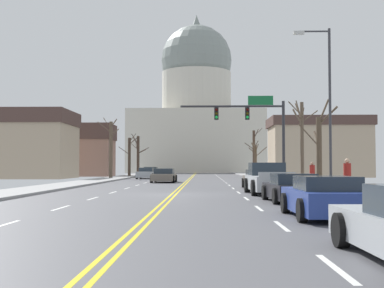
# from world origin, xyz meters

# --- Properties ---
(ground) EXTENTS (20.00, 180.00, 0.20)m
(ground) POSITION_xyz_m (0.00, -0.00, 0.02)
(ground) COLOR #515156
(signal_gantry) EXTENTS (7.91, 0.41, 6.65)m
(signal_gantry) POSITION_xyz_m (5.37, 12.02, 4.86)
(signal_gantry) COLOR #28282D
(signal_gantry) RESTS_ON ground
(street_lamp_right) EXTENTS (1.95, 0.24, 8.60)m
(street_lamp_right) POSITION_xyz_m (7.98, 0.27, 5.14)
(street_lamp_right) COLOR #333338
(street_lamp_right) RESTS_ON ground
(capitol_building) EXTENTS (28.12, 18.78, 34.34)m
(capitol_building) POSITION_xyz_m (0.00, 83.16, 13.33)
(capitol_building) COLOR beige
(capitol_building) RESTS_ON ground
(sedan_near_00) EXTENTS (1.99, 4.27, 1.23)m
(sedan_near_00) POSITION_xyz_m (5.18, 7.16, 0.58)
(sedan_near_00) COLOR #6B6056
(sedan_near_00) RESTS_ON ground
(pickup_truck_near_01) EXTENTS (2.31, 5.34, 1.66)m
(pickup_truck_near_01) POSITION_xyz_m (4.99, 0.60, 0.73)
(pickup_truck_near_01) COLOR #ADB2B7
(pickup_truck_near_01) RESTS_ON ground
(sedan_near_02) EXTENTS (2.16, 4.34, 1.17)m
(sedan_near_02) POSITION_xyz_m (5.21, -5.36, 0.55)
(sedan_near_02) COLOR black
(sedan_near_02) RESTS_ON ground
(sedan_near_03) EXTENTS (2.00, 4.25, 1.20)m
(sedan_near_03) POSITION_xyz_m (5.03, -11.67, 0.57)
(sedan_near_03) COLOR navy
(sedan_near_03) RESTS_ON ground
(sedan_oncoming_00) EXTENTS (2.18, 4.65, 1.24)m
(sedan_oncoming_00) POSITION_xyz_m (-1.98, 18.96, 0.58)
(sedan_oncoming_00) COLOR #6B6056
(sedan_oncoming_00) RESTS_ON ground
(sedan_oncoming_01) EXTENTS (2.03, 4.70, 1.25)m
(sedan_oncoming_01) POSITION_xyz_m (-5.00, 31.51, 0.58)
(sedan_oncoming_01) COLOR #9EA3A8
(sedan_oncoming_01) RESTS_ON ground
(sedan_oncoming_02) EXTENTS (2.04, 4.60, 1.30)m
(sedan_oncoming_02) POSITION_xyz_m (-5.44, 40.62, 0.61)
(sedan_oncoming_02) COLOR #1E7247
(sedan_oncoming_02) RESTS_ON ground
(flank_building_00) EXTENTS (9.16, 6.31, 7.27)m
(flank_building_00) POSITION_xyz_m (-15.71, 44.43, 3.70)
(flank_building_00) COLOR #8C6656
(flank_building_00) RESTS_ON ground
(flank_building_01) EXTENTS (8.49, 8.91, 7.88)m
(flank_building_01) POSITION_xyz_m (-18.09, 32.53, 3.99)
(flank_building_01) COLOR tan
(flank_building_01) RESTS_ON ground
(flank_building_02) EXTENTS (12.75, 7.88, 7.74)m
(flank_building_02) POSITION_xyz_m (16.52, 40.12, 3.91)
(flank_building_02) COLOR tan
(flank_building_02) RESTS_ON ground
(bare_tree_00) EXTENTS (1.92, 2.48, 5.98)m
(bare_tree_00) POSITION_xyz_m (8.30, 8.63, 3.38)
(bare_tree_00) COLOR brown
(bare_tree_00) RESTS_ON ground
(bare_tree_01) EXTENTS (2.29, 2.14, 6.71)m
(bare_tree_01) POSITION_xyz_m (-8.92, 30.65, 3.47)
(bare_tree_01) COLOR brown
(bare_tree_01) RESTS_ON ground
(bare_tree_02) EXTENTS (2.55, 2.72, 4.56)m
(bare_tree_02) POSITION_xyz_m (8.53, 41.85, 2.52)
(bare_tree_02) COLOR #4C3D2D
(bare_tree_02) RESTS_ON ground
(bare_tree_03) EXTENTS (1.49, 1.29, 5.77)m
(bare_tree_03) POSITION_xyz_m (-8.74, 52.57, 2.80)
(bare_tree_03) COLOR #423328
(bare_tree_03) RESTS_ON ground
(bare_tree_04) EXTENTS (2.60, 1.01, 6.78)m
(bare_tree_04) POSITION_xyz_m (8.83, 47.34, 3.46)
(bare_tree_04) COLOR #423328
(bare_tree_04) RESTS_ON ground
(bare_tree_05) EXTENTS (2.37, 2.03, 5.61)m
(bare_tree_05) POSITION_xyz_m (-8.23, 40.25, 2.79)
(bare_tree_05) COLOR #423328
(bare_tree_05) RESTS_ON ground
(bare_tree_06) EXTENTS (2.25, 1.67, 5.19)m
(bare_tree_06) POSITION_xyz_m (8.09, 2.31, 2.47)
(bare_tree_06) COLOR #4C3D2D
(bare_tree_06) RESTS_ON ground
(bare_tree_07) EXTENTS (2.64, 1.54, 5.95)m
(bare_tree_07) POSITION_xyz_m (-7.84, 46.21, 3.02)
(bare_tree_07) COLOR #423328
(bare_tree_07) RESTS_ON ground
(pedestrian_00) EXTENTS (0.35, 0.34, 1.61)m
(pedestrian_00) POSITION_xyz_m (8.66, 6.97, 1.03)
(pedestrian_00) COLOR #4C4238
(pedestrian_00) RESTS_ON ground
(pedestrian_01) EXTENTS (0.35, 0.34, 1.69)m
(pedestrian_01) POSITION_xyz_m (8.13, -3.03, 1.07)
(pedestrian_01) COLOR black
(pedestrian_01) RESTS_ON ground
(bicycle_parked) EXTENTS (0.12, 1.77, 0.85)m
(bicycle_parked) POSITION_xyz_m (8.31, 0.40, 0.49)
(bicycle_parked) COLOR black
(bicycle_parked) RESTS_ON ground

